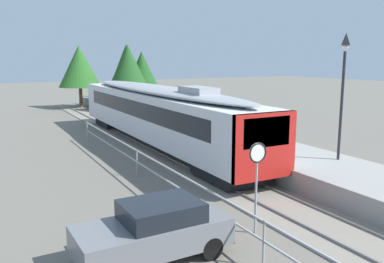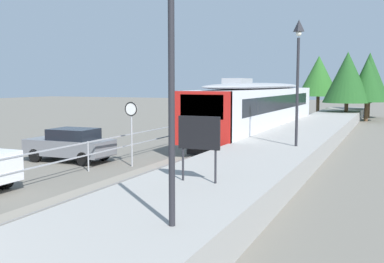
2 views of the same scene
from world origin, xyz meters
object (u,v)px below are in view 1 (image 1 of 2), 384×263
(speed_limit_sign, at_px, (257,165))
(parked_hatchback_grey, at_px, (154,230))
(commuter_train, at_px, (156,111))
(platform_lamp_mid_platform, at_px, (344,73))

(speed_limit_sign, relative_size, parked_hatchback_grey, 0.69)
(commuter_train, height_order, platform_lamp_mid_platform, platform_lamp_mid_platform)
(platform_lamp_mid_platform, bearing_deg, speed_limit_sign, -156.74)
(parked_hatchback_grey, bearing_deg, commuter_train, 66.53)
(speed_limit_sign, bearing_deg, platform_lamp_mid_platform, 23.26)
(platform_lamp_mid_platform, bearing_deg, commuter_train, 113.08)
(commuter_train, xyz_separation_m, platform_lamp_mid_platform, (4.25, -9.97, 2.47))
(speed_limit_sign, bearing_deg, parked_hatchback_grey, 179.97)
(speed_limit_sign, height_order, parked_hatchback_grey, speed_limit_sign)
(platform_lamp_mid_platform, bearing_deg, parked_hatchback_grey, -164.04)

